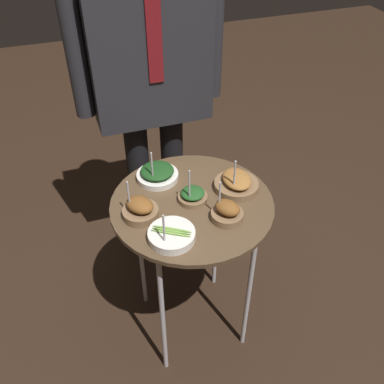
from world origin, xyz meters
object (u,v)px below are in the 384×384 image
at_px(bowl_roast_front_right, 236,183).
at_px(waiter_figure, 149,62).
at_px(bowl_spinach_back_right, 157,174).
at_px(bowl_asparagus_far_rim, 172,235).
at_px(bowl_spinach_front_center, 193,196).
at_px(bowl_roast_front_left, 140,209).
at_px(serving_cart, 192,215).
at_px(bowl_roast_center, 227,212).

distance_m(bowl_roast_front_right, waiter_figure, 0.62).
xyz_separation_m(bowl_roast_front_right, waiter_figure, (-0.20, 0.49, 0.32)).
xyz_separation_m(bowl_spinach_back_right, bowl_asparagus_far_rim, (-0.04, -0.34, -0.01)).
height_order(bowl_spinach_front_center, bowl_roast_front_left, bowl_spinach_front_center).
distance_m(serving_cart, bowl_roast_front_left, 0.22).
distance_m(bowl_spinach_front_center, waiter_figure, 0.60).
distance_m(bowl_roast_center, bowl_roast_front_right, 0.18).
relative_size(bowl_spinach_front_center, bowl_roast_front_right, 0.93).
height_order(bowl_asparagus_far_rim, bowl_roast_front_right, bowl_roast_front_right).
bearing_deg(bowl_roast_front_left, serving_cart, 3.24).
relative_size(bowl_spinach_front_center, bowl_asparagus_far_rim, 0.98).
bearing_deg(bowl_spinach_back_right, bowl_roast_front_right, -30.38).
height_order(bowl_spinach_back_right, bowl_roast_front_left, bowl_roast_front_left).
xyz_separation_m(bowl_spinach_front_center, waiter_figure, (-0.02, 0.50, 0.32)).
bearing_deg(bowl_roast_front_right, bowl_asparagus_far_rim, -150.60).
distance_m(bowl_roast_center, bowl_spinach_back_right, 0.35).
bearing_deg(bowl_spinach_front_center, serving_cart, -118.60).
height_order(serving_cart, bowl_asparagus_far_rim, bowl_asparagus_far_rim).
bearing_deg(waiter_figure, bowl_roast_center, -80.87).
xyz_separation_m(bowl_roast_center, bowl_asparagus_far_rim, (-0.22, -0.03, -0.01)).
bearing_deg(bowl_asparagus_far_rim, bowl_roast_front_left, 116.70).
relative_size(serving_cart, bowl_roast_front_right, 4.43).
xyz_separation_m(serving_cart, waiter_figure, (-0.01, 0.51, 0.41)).
bearing_deg(serving_cart, bowl_spinach_front_center, 61.40).
xyz_separation_m(bowl_roast_center, bowl_roast_front_left, (-0.29, 0.11, 0.00)).
height_order(bowl_spinach_front_center, bowl_spinach_back_right, bowl_spinach_front_center).
bearing_deg(bowl_asparagus_far_rim, serving_cart, 50.95).
distance_m(serving_cart, bowl_asparagus_far_rim, 0.22).
relative_size(bowl_spinach_back_right, bowl_roast_front_right, 0.97).
bearing_deg(waiter_figure, bowl_roast_front_right, -67.62).
bearing_deg(bowl_roast_front_left, waiter_figure, 70.42).
height_order(serving_cart, bowl_roast_center, bowl_roast_center).
bearing_deg(bowl_asparagus_far_rim, bowl_spinach_front_center, 51.58).
height_order(serving_cart, bowl_spinach_back_right, bowl_spinach_back_right).
distance_m(bowl_roast_front_right, bowl_roast_front_left, 0.39).
height_order(bowl_roast_center, bowl_roast_front_right, bowl_roast_front_right).
bearing_deg(bowl_spinach_back_right, bowl_asparagus_far_rim, -97.24).
distance_m(bowl_spinach_front_center, bowl_roast_front_right, 0.18).
xyz_separation_m(bowl_asparagus_far_rim, bowl_roast_front_left, (-0.07, 0.14, 0.02)).
relative_size(bowl_spinach_front_center, bowl_roast_front_left, 1.01).
relative_size(bowl_roast_center, bowl_roast_front_left, 0.98).
bearing_deg(bowl_roast_front_left, bowl_roast_front_right, 4.86).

